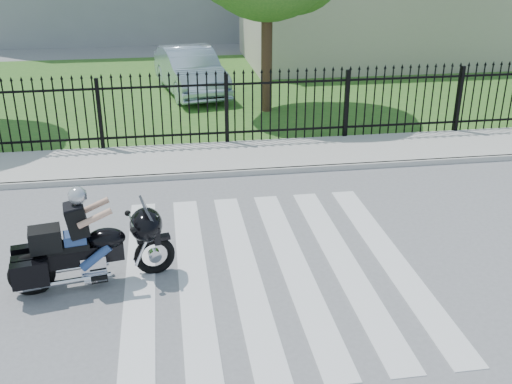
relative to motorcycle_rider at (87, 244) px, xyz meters
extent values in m
plane|color=slate|center=(2.72, 0.01, -0.66)|extent=(120.00, 120.00, 0.00)
cube|color=#ADAAA3|center=(2.72, 5.01, -0.60)|extent=(40.00, 2.00, 0.12)
cube|color=#ADAAA3|center=(2.72, 4.01, -0.60)|extent=(40.00, 0.12, 0.12)
cube|color=#2A6020|center=(2.72, 12.01, -0.65)|extent=(40.00, 12.00, 0.02)
cube|color=black|center=(2.72, 6.01, -0.31)|extent=(26.00, 0.04, 0.05)
cube|color=black|center=(2.72, 6.01, 0.89)|extent=(26.00, 0.04, 0.05)
cylinder|color=#382316|center=(4.22, 9.01, 1.42)|extent=(0.32, 0.32, 4.16)
cube|color=#BDB19D|center=(9.72, 16.01, 1.09)|extent=(10.00, 6.00, 3.50)
torus|color=black|center=(0.95, 0.16, -0.36)|extent=(0.64, 0.23, 0.63)
torus|color=black|center=(-0.81, -0.14, -0.36)|extent=(0.68, 0.25, 0.67)
cube|color=black|center=(-0.08, -0.01, -0.16)|extent=(1.21, 0.42, 0.28)
ellipsoid|color=black|center=(0.28, 0.05, 0.05)|extent=(0.62, 0.46, 0.30)
cube|color=black|center=(-0.26, -0.05, 0.02)|extent=(0.64, 0.39, 0.09)
cube|color=silver|center=(0.05, 0.01, -0.31)|extent=(0.41, 0.33, 0.28)
ellipsoid|color=black|center=(0.86, 0.15, 0.18)|extent=(0.60, 0.73, 0.50)
cube|color=black|center=(-0.55, -0.10, 0.18)|extent=(0.49, 0.42, 0.33)
cube|color=navy|center=(-0.16, -0.03, 0.13)|extent=(0.35, 0.32, 0.17)
sphere|color=#ACAFB4|center=(-0.05, -0.01, 0.79)|extent=(0.27, 0.27, 0.27)
imported|color=#A4B8CF|center=(2.13, 11.50, 0.09)|extent=(2.37, 4.68, 1.47)
camera|label=1|loc=(1.26, -8.03, 4.18)|focal=42.00mm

